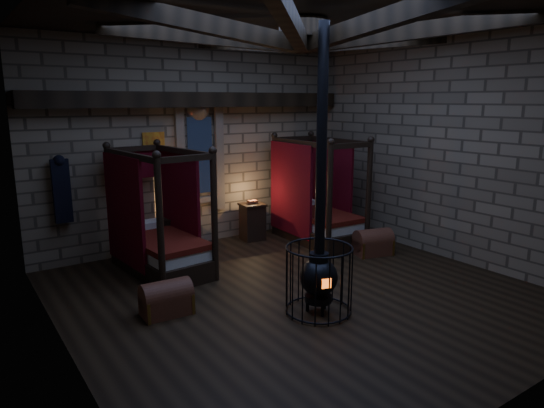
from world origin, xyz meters
TOP-DOWN VIEW (x-y plane):
  - room at (-0.00, 0.09)m, footprint 7.02×7.02m
  - bed_left at (-1.43, 2.31)m, footprint 1.28×2.19m
  - bed_right at (2.16, 2.21)m, footprint 1.24×2.19m
  - trunk_left at (-2.07, 0.47)m, footprint 0.73×0.48m
  - trunk_right at (2.43, 0.74)m, footprint 0.82×0.63m
  - nightstand_left at (-0.84, 3.04)m, footprint 0.58×0.56m
  - nightstand_right at (1.01, 3.02)m, footprint 0.56×0.54m
  - stove at (-0.22, -0.72)m, footprint 0.97×0.97m

SIDE VIEW (x-z plane):
  - trunk_left at x=-2.07m, z-range -0.03..0.49m
  - trunk_right at x=2.43m, z-range -0.03..0.50m
  - nightstand_left at x=-0.84m, z-range -0.07..0.86m
  - nightstand_right at x=1.01m, z-range -0.03..0.86m
  - bed_left at x=-1.43m, z-range -0.55..1.64m
  - bed_right at x=2.16m, z-range -0.56..1.66m
  - stove at x=-0.22m, z-range -1.42..2.63m
  - room at x=0.00m, z-range 1.60..5.89m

